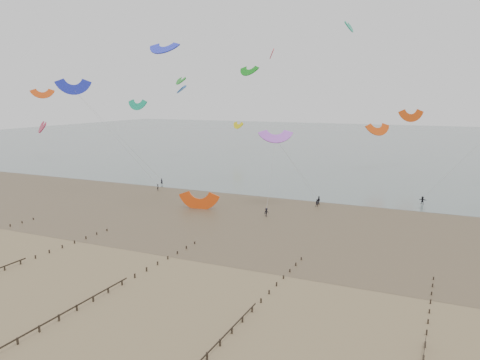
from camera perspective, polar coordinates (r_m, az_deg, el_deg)
name	(u,v)px	position (r m, az deg, el deg)	size (l,w,h in m)	color
ground	(128,264)	(69.77, -13.46, -9.96)	(500.00, 500.00, 0.00)	brown
sea_and_shore	(215,209)	(99.63, -3.12, -3.55)	(500.00, 665.00, 0.03)	#475654
groynes	(43,326)	(54.28, -22.85, -16.04)	(72.16, 50.16, 1.00)	black
kitesurfer_lead	(158,187)	(120.36, -9.98, -0.88)	(0.60, 0.39, 1.64)	black
kitesurfers	(371,205)	(102.86, 15.65, -2.99)	(117.81, 25.53, 1.86)	black
grounded_kite	(199,209)	(100.04, -5.01, -3.52)	(7.49, 3.92, 5.71)	#EE480F
kites_airborne	(288,103)	(147.24, 5.84, 9.28)	(241.41, 123.23, 36.57)	blue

